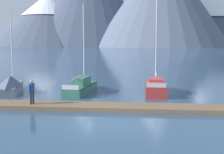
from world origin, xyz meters
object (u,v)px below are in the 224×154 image
sailboat_nearest_berth (12,84)px  sailboat_mid_dock_port (156,86)px  person_on_dock (32,90)px  sailboat_second_berth (82,86)px

sailboat_nearest_berth → sailboat_mid_dock_port: bearing=1.2°
person_on_dock → sailboat_second_berth: bearing=68.9°
sailboat_nearest_berth → person_on_dock: sailboat_nearest_berth is taller
sailboat_nearest_berth → person_on_dock: (3.72, -6.30, 0.49)m
sailboat_second_berth → person_on_dock: (-2.63, -6.81, 0.71)m
sailboat_second_berth → sailboat_nearest_berth: bearing=-175.4°
sailboat_nearest_berth → sailboat_mid_dock_port: sailboat_mid_dock_port is taller
sailboat_second_berth → sailboat_mid_dock_port: size_ratio=0.90×
sailboat_nearest_berth → sailboat_second_berth: size_ratio=0.90×
sailboat_nearest_berth → person_on_dock: size_ratio=4.25×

